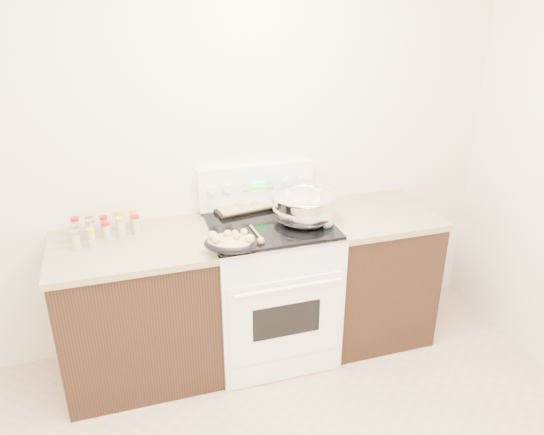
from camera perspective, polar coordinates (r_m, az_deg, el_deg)
name	(u,v)px	position (r m, az deg, el deg)	size (l,w,h in m)	color
room_shell	(296,196)	(1.60, 2.59, 2.30)	(4.10, 3.60, 2.75)	silver
counter_left	(139,311)	(3.37, -14.12, -9.71)	(0.93, 0.67, 0.92)	black
counter_right	(371,273)	(3.73, 10.56, -5.84)	(0.73, 0.67, 0.92)	black
kitchen_range	(270,286)	(3.46, -0.27, -7.38)	(0.78, 0.73, 1.22)	white
mixing_bowl	(304,208)	(3.23, 3.48, 1.08)	(0.47, 0.47, 0.23)	silver
roasting_pan	(231,242)	(2.90, -4.49, -2.66)	(0.35, 0.30, 0.12)	black
baking_sheet	(242,205)	(3.45, -3.27, 1.33)	(0.43, 0.33, 0.06)	black
wooden_spoon	(259,238)	(3.03, -1.38, -2.23)	(0.04, 0.25, 0.04)	#B47D52
blue_ladle	(326,220)	(3.21, 5.86, -0.30)	(0.14, 0.28, 0.11)	#7AABB6
spice_jars	(102,228)	(3.24, -17.82, -1.09)	(0.39, 0.24, 0.13)	#BFB28C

